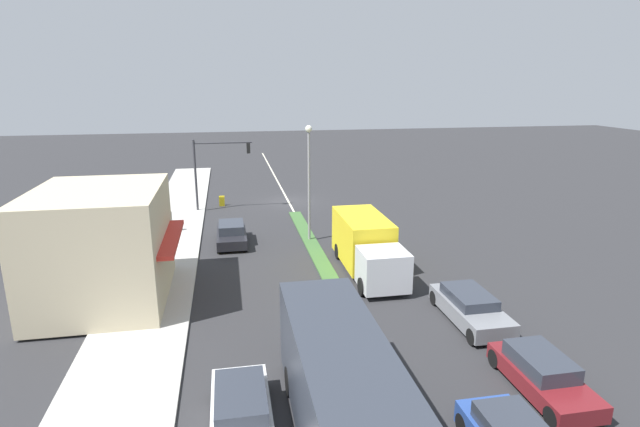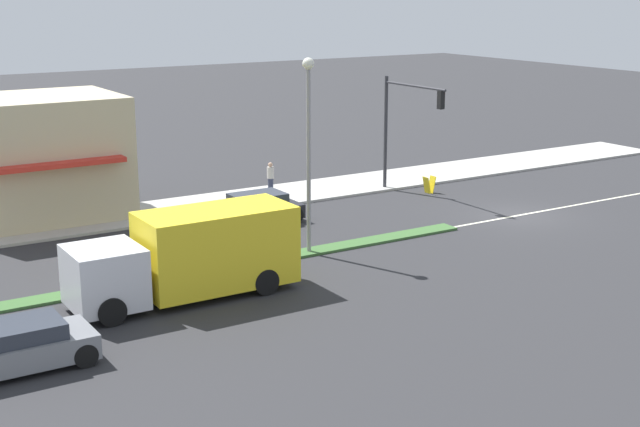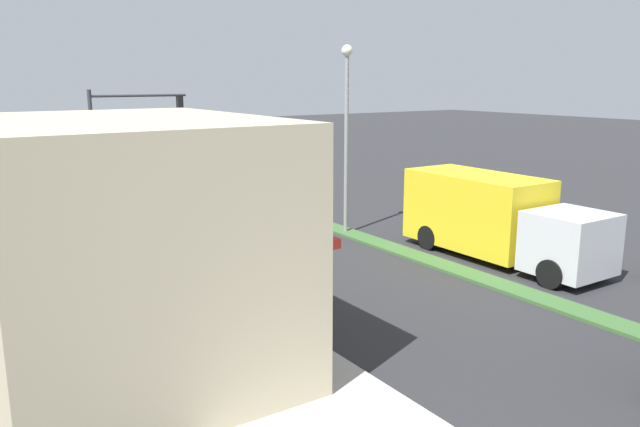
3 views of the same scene
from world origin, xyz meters
name	(u,v)px [view 1 (image 1 of 3)]	position (x,y,z in m)	size (l,w,h in m)	color
ground_plane	(331,281)	(0.00, 18.00, 0.00)	(160.00, 160.00, 0.00)	#2B2B2D
sidewalk_right	(150,297)	(9.00, 18.50, 0.06)	(4.00, 73.00, 0.12)	#B2AFA8
median_strip	(384,377)	(0.00, 27.00, 0.05)	(0.90, 46.00, 0.10)	#3D6633
lane_marking_center	(288,201)	(0.00, 0.00, 0.00)	(0.16, 60.00, 0.01)	beige
building_corner_store	(102,245)	(10.94, 18.37, 2.77)	(6.29, 7.18, 5.29)	#C6B793
traffic_signal_main	(213,162)	(6.12, 1.97, 3.90)	(4.59, 0.34, 5.60)	#333338
street_lamp	(309,168)	(0.00, 11.08, 4.78)	(0.44, 0.44, 7.37)	gray
pedestrian	(170,220)	(9.09, 7.72, 0.96)	(0.34, 0.34, 1.60)	#282D42
warning_aframe_sign	(222,201)	(5.64, 0.64, 0.43)	(0.45, 0.53, 0.84)	yellow
delivery_truck	(367,245)	(-2.20, 16.91, 1.47)	(2.44, 7.50, 2.87)	silver
city_bus	(351,415)	(2.20, 30.96, 1.75)	(2.56, 11.00, 3.26)	#2D333D
sedan_dark	(232,234)	(5.00, 10.77, 0.64)	(1.85, 4.14, 1.33)	black
sedan_maroon	(542,374)	(-5.00, 28.64, 0.62)	(1.78, 4.22, 1.29)	maroon
suv_grey	(470,307)	(-5.00, 23.50, 0.64)	(1.90, 4.58, 1.30)	slate
van_white	(241,413)	(5.00, 28.78, 0.61)	(1.80, 4.52, 1.25)	silver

